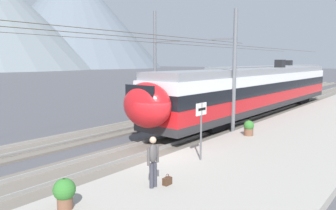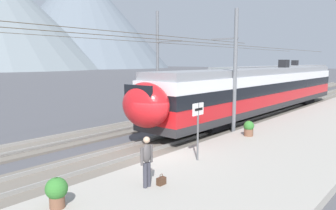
{
  "view_description": "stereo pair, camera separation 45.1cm",
  "coord_description": "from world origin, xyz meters",
  "px_view_note": "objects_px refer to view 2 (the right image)",
  "views": [
    {
      "loc": [
        -10.59,
        -9.26,
        4.41
      ],
      "look_at": [
        3.6,
        2.29,
        1.9
      ],
      "focal_mm": 34.15,
      "sensor_mm": 36.0,
      "label": 1
    },
    {
      "loc": [
        -10.3,
        -9.6,
        4.41
      ],
      "look_at": [
        3.6,
        2.29,
        1.9
      ],
      "focal_mm": 34.15,
      "sensor_mm": 36.0,
      "label": 2
    }
  ],
  "objects_px": {
    "handbag_beside_passenger": "(161,181)",
    "potted_plant_by_shelter": "(249,128)",
    "train_far_track": "(280,79)",
    "potted_plant_platform_edge": "(57,190)",
    "catenary_mast_mid": "(233,70)",
    "passenger_walking": "(147,159)",
    "platform_sign": "(198,119)",
    "catenary_mast_far_side": "(159,62)",
    "train_near_platform": "(261,89)"
  },
  "relations": [
    {
      "from": "train_near_platform",
      "to": "passenger_walking",
      "type": "xyz_separation_m",
      "value": [
        -17.18,
        -3.92,
        -0.96
      ]
    },
    {
      "from": "passenger_walking",
      "to": "catenary_mast_mid",
      "type": "bearing_deg",
      "value": 14.0
    },
    {
      "from": "potted_plant_platform_edge",
      "to": "train_far_track",
      "type": "bearing_deg",
      "value": 12.18
    },
    {
      "from": "catenary_mast_far_side",
      "to": "platform_sign",
      "type": "height_order",
      "value": "catenary_mast_far_side"
    },
    {
      "from": "platform_sign",
      "to": "potted_plant_by_shelter",
      "type": "bearing_deg",
      "value": 4.07
    },
    {
      "from": "platform_sign",
      "to": "potted_plant_by_shelter",
      "type": "relative_size",
      "value": 2.84
    },
    {
      "from": "catenary_mast_mid",
      "to": "passenger_walking",
      "type": "height_order",
      "value": "catenary_mast_mid"
    },
    {
      "from": "handbag_beside_passenger",
      "to": "potted_plant_by_shelter",
      "type": "height_order",
      "value": "potted_plant_by_shelter"
    },
    {
      "from": "passenger_walking",
      "to": "potted_plant_by_shelter",
      "type": "bearing_deg",
      "value": 5.14
    },
    {
      "from": "catenary_mast_far_side",
      "to": "platform_sign",
      "type": "xyz_separation_m",
      "value": [
        -9.11,
        -10.38,
        -2.31
      ]
    },
    {
      "from": "platform_sign",
      "to": "train_far_track",
      "type": "bearing_deg",
      "value": 15.46
    },
    {
      "from": "train_near_platform",
      "to": "potted_plant_platform_edge",
      "type": "height_order",
      "value": "train_near_platform"
    },
    {
      "from": "train_far_track",
      "to": "handbag_beside_passenger",
      "type": "distance_m",
      "value": 33.69
    },
    {
      "from": "train_far_track",
      "to": "catenary_mast_mid",
      "type": "xyz_separation_m",
      "value": [
        -22.95,
        -6.08,
        1.68
      ]
    },
    {
      "from": "train_far_track",
      "to": "catenary_mast_far_side",
      "type": "height_order",
      "value": "catenary_mast_far_side"
    },
    {
      "from": "catenary_mast_far_side",
      "to": "potted_plant_by_shelter",
      "type": "distance_m",
      "value": 11.25
    },
    {
      "from": "platform_sign",
      "to": "train_near_platform",
      "type": "bearing_deg",
      "value": 14.31
    },
    {
      "from": "catenary_mast_far_side",
      "to": "potted_plant_platform_edge",
      "type": "height_order",
      "value": "catenary_mast_far_side"
    },
    {
      "from": "passenger_walking",
      "to": "potted_plant_platform_edge",
      "type": "height_order",
      "value": "passenger_walking"
    },
    {
      "from": "catenary_mast_mid",
      "to": "passenger_walking",
      "type": "distance_m",
      "value": 10.62
    },
    {
      "from": "potted_plant_by_shelter",
      "to": "handbag_beside_passenger",
      "type": "bearing_deg",
      "value": -173.08
    },
    {
      "from": "catenary_mast_far_side",
      "to": "passenger_walking",
      "type": "bearing_deg",
      "value": -139.3
    },
    {
      "from": "catenary_mast_far_side",
      "to": "potted_plant_platform_edge",
      "type": "relative_size",
      "value": 53.18
    },
    {
      "from": "catenary_mast_far_side",
      "to": "handbag_beside_passenger",
      "type": "xyz_separation_m",
      "value": [
        -12.08,
        -11.01,
        -3.93
      ]
    },
    {
      "from": "platform_sign",
      "to": "potted_plant_platform_edge",
      "type": "height_order",
      "value": "platform_sign"
    },
    {
      "from": "train_far_track",
      "to": "potted_plant_platform_edge",
      "type": "relative_size",
      "value": 36.32
    },
    {
      "from": "train_far_track",
      "to": "handbag_beside_passenger",
      "type": "height_order",
      "value": "train_far_track"
    },
    {
      "from": "handbag_beside_passenger",
      "to": "catenary_mast_far_side",
      "type": "bearing_deg",
      "value": 42.33
    },
    {
      "from": "platform_sign",
      "to": "potted_plant_platform_edge",
      "type": "distance_m",
      "value": 6.27
    },
    {
      "from": "train_near_platform",
      "to": "potted_plant_by_shelter",
      "type": "xyz_separation_m",
      "value": [
        -8.36,
        -3.13,
        -1.44
      ]
    },
    {
      "from": "train_far_track",
      "to": "catenary_mast_far_side",
      "type": "bearing_deg",
      "value": 173.79
    },
    {
      "from": "handbag_beside_passenger",
      "to": "catenary_mast_mid",
      "type": "bearing_deg",
      "value": 15.89
    },
    {
      "from": "catenary_mast_mid",
      "to": "platform_sign",
      "type": "height_order",
      "value": "catenary_mast_mid"
    },
    {
      "from": "catenary_mast_far_side",
      "to": "potted_plant_platform_edge",
      "type": "xyz_separation_m",
      "value": [
        -15.24,
        -9.91,
        -3.55
      ]
    },
    {
      "from": "train_far_track",
      "to": "potted_plant_by_shelter",
      "type": "xyz_separation_m",
      "value": [
        -24.1,
        -7.77,
        -1.45
      ]
    },
    {
      "from": "train_near_platform",
      "to": "handbag_beside_passenger",
      "type": "xyz_separation_m",
      "value": [
        -16.73,
        -4.14,
        -1.77
      ]
    },
    {
      "from": "catenary_mast_far_side",
      "to": "handbag_beside_passenger",
      "type": "distance_m",
      "value": 16.81
    },
    {
      "from": "train_near_platform",
      "to": "catenary_mast_far_side",
      "type": "bearing_deg",
      "value": 124.1
    },
    {
      "from": "passenger_walking",
      "to": "train_near_platform",
      "type": "bearing_deg",
      "value": 12.85
    },
    {
      "from": "catenary_mast_mid",
      "to": "catenary_mast_far_side",
      "type": "height_order",
      "value": "catenary_mast_far_side"
    },
    {
      "from": "handbag_beside_passenger",
      "to": "potted_plant_by_shelter",
      "type": "xyz_separation_m",
      "value": [
        8.37,
        1.02,
        0.33
      ]
    },
    {
      "from": "passenger_walking",
      "to": "potted_plant_platform_edge",
      "type": "relative_size",
      "value": 1.92
    },
    {
      "from": "potted_plant_platform_edge",
      "to": "potted_plant_by_shelter",
      "type": "height_order",
      "value": "potted_plant_platform_edge"
    },
    {
      "from": "train_near_platform",
      "to": "passenger_walking",
      "type": "distance_m",
      "value": 17.65
    },
    {
      "from": "platform_sign",
      "to": "potted_plant_by_shelter",
      "type": "distance_m",
      "value": 5.57
    },
    {
      "from": "catenary_mast_mid",
      "to": "platform_sign",
      "type": "xyz_separation_m",
      "value": [
        -6.55,
        -2.08,
        -1.83
      ]
    },
    {
      "from": "train_far_track",
      "to": "handbag_beside_passenger",
      "type": "bearing_deg",
      "value": -164.86
    },
    {
      "from": "catenary_mast_mid",
      "to": "potted_plant_platform_edge",
      "type": "bearing_deg",
      "value": -172.75
    },
    {
      "from": "train_far_track",
      "to": "catenary_mast_mid",
      "type": "distance_m",
      "value": 23.8
    },
    {
      "from": "train_far_track",
      "to": "potted_plant_by_shelter",
      "type": "relative_size",
      "value": 37.85
    }
  ]
}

